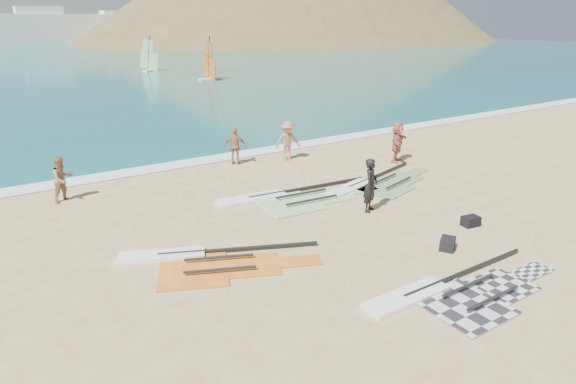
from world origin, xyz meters
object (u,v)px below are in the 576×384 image
beachgoer_right (397,142)px  gear_bag_far (471,221)px  person_wetsuit (371,185)px  beachgoer_mid (288,141)px  rig_grey (453,293)px  rig_green (289,197)px  rig_orange (376,184)px  beachgoer_left (63,179)px  rig_red (202,261)px  gear_bag_near (448,244)px  beachgoer_back (235,146)px

beachgoer_right → gear_bag_far: bearing=-151.1°
person_wetsuit → beachgoer_mid: 7.27m
gear_bag_far → beachgoer_mid: bearing=94.4°
person_wetsuit → rig_grey: bearing=-143.8°
rig_green → rig_orange: 3.99m
beachgoer_left → beachgoer_right: size_ratio=0.89×
rig_red → beachgoer_right: bearing=43.4°
gear_bag_near → rig_orange: bearing=67.6°
gear_bag_near → beachgoer_right: 9.49m
rig_grey → gear_bag_near: bearing=43.0°
beachgoer_mid → rig_red: bearing=-122.5°
rig_red → person_wetsuit: person_wetsuit is taller
beachgoer_left → beachgoer_right: bearing=-37.3°
person_wetsuit → beachgoer_mid: bearing=47.9°
gear_bag_far → beachgoer_back: 11.27m
beachgoer_back → gear_bag_near: bearing=132.8°
gear_bag_far → beachgoer_mid: size_ratio=0.29×
person_wetsuit → beachgoer_right: bearing=4.1°
beachgoer_mid → beachgoer_right: bearing=-22.7°
rig_grey → beachgoer_right: size_ratio=2.95×
gear_bag_near → beachgoer_back: (-1.19, 11.51, 0.71)m
rig_orange → beachgoer_back: 6.91m
rig_orange → beachgoer_back: bearing=105.2°
rig_grey → beachgoer_mid: size_ratio=3.00×
rig_grey → person_wetsuit: size_ratio=2.97×
gear_bag_far → person_wetsuit: size_ratio=0.29×
rig_grey → beachgoer_mid: (3.19, 12.55, 0.91)m
rig_orange → person_wetsuit: person_wetsuit is taller
gear_bag_near → rig_red: bearing=153.6°
gear_bag_far → rig_red: bearing=163.8°
rig_grey → beachgoer_right: beachgoer_right is taller
rig_grey → beachgoer_right: bearing=51.8°
rig_green → beachgoer_back: (0.45, 5.30, 0.84)m
rig_grey → rig_orange: (4.22, 7.39, 0.00)m
gear_bag_far → person_wetsuit: bearing=124.0°
beachgoer_left → beachgoer_mid: beachgoer_mid is taller
rig_red → beachgoer_right: (12.04, 4.44, 0.93)m
gear_bag_near → beachgoer_right: beachgoer_right is taller
rig_orange → beachgoer_back: beachgoer_back is taller
beachgoer_mid → beachgoer_right: size_ratio=0.98×
rig_orange → gear_bag_near: (-2.31, -5.61, 0.13)m
rig_red → gear_bag_near: 7.27m
gear_bag_far → beachgoer_back: beachgoer_back is taller
rig_orange → beachgoer_mid: size_ratio=3.10×
beachgoer_back → person_wetsuit: bearing=136.3°
person_wetsuit → beachgoer_back: bearing=66.4°
rig_grey → rig_green: (0.28, 8.00, 0.00)m
rig_green → beachgoer_back: 5.38m
beachgoer_left → beachgoer_mid: bearing=-25.0°
rig_red → beachgoer_back: beachgoer_back is taller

